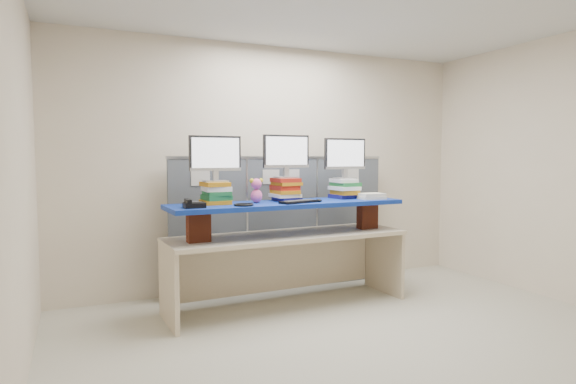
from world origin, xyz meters
name	(u,v)px	position (x,y,z in m)	size (l,w,h in m)	color
room	(371,172)	(0.00, 0.00, 1.40)	(5.00, 4.00, 2.80)	beige
cubicle_partition	(282,223)	(0.00, 1.78, 0.77)	(2.60, 0.06, 1.53)	#494E56
desk	(288,249)	(-0.21, 1.15, 0.60)	(2.48, 0.81, 0.75)	beige
brick_pier_left	(199,227)	(-1.14, 1.07, 0.89)	(0.21, 0.11, 0.28)	maroon
brick_pier_right	(367,216)	(0.73, 1.14, 0.89)	(0.21, 0.11, 0.28)	maroon
blue_board	(288,204)	(-0.21, 1.15, 1.05)	(2.40, 0.60, 0.04)	navy
book_stack_left	(216,193)	(-0.93, 1.24, 1.18)	(0.27, 0.30, 0.21)	orange
book_stack_center	(286,189)	(-0.18, 1.27, 1.19)	(0.27, 0.30, 0.23)	navy
book_stack_right	(344,189)	(0.53, 1.30, 1.18)	(0.27, 0.32, 0.21)	navy
monitor_left	(215,156)	(-0.93, 1.24, 1.53)	(0.51, 0.15, 0.44)	#AAABB0
monitor_center	(286,154)	(-0.18, 1.27, 1.56)	(0.51, 0.15, 0.44)	#AAABB0
monitor_right	(345,156)	(0.54, 1.30, 1.53)	(0.51, 0.15, 0.44)	#AAABB0
keyboard	(299,202)	(-0.16, 1.01, 1.08)	(0.43, 0.26, 0.03)	black
mouse	(319,200)	(0.08, 1.03, 1.09)	(0.05, 0.10, 0.03)	black
desk_phone	(193,204)	(-1.20, 0.99, 1.10)	(0.19, 0.17, 0.08)	black
headset	(244,205)	(-0.74, 0.97, 1.08)	(0.18, 0.18, 0.02)	black
plush_toy	(256,190)	(-0.53, 1.20, 1.19)	(0.14, 0.11, 0.24)	pink
binder_stack	(371,196)	(0.74, 1.09, 1.10)	(0.27, 0.22, 0.06)	#F1EACD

